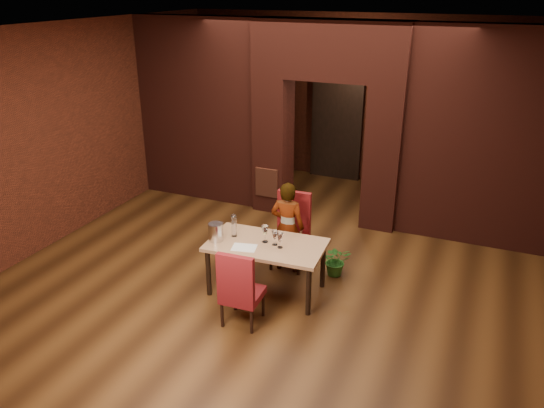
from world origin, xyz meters
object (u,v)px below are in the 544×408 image
Objects in this scene: chair_far at (290,232)px; chair_near at (242,286)px; wine_glass_a at (265,234)px; wine_glass_c at (280,240)px; water_bottle at (234,225)px; wine_bucket at (216,232)px; potted_plant at (336,260)px; person_seated at (287,227)px; wine_glass_b at (275,238)px; dining_table at (266,267)px.

chair_near is (-0.01, -1.46, -0.04)m from chair_far.
chair_near is at bearing -93.67° from chair_far.
chair_far reaches higher than wine_glass_a.
water_bottle reaches higher than wine_glass_c.
wine_bucket reaches higher than wine_glass_c.
potted_plant is (1.17, 0.72, -0.62)m from water_bottle.
wine_bucket is 0.77× the size of water_bottle.
person_seated is 0.81m from potted_plant.
chair_far is 5.41× the size of wine_glass_b.
wine_glass_c is 0.86× the size of wine_bucket.
water_bottle is at bearing -148.64° from potted_plant.
chair_far is at bearing -89.92° from person_seated.
person_seated reaches higher than potted_plant.
chair_far is 0.75m from wine_glass_a.
wine_glass_c reaches higher than potted_plant.
wine_glass_a is at bearing 0.07° from water_bottle.
water_bottle is 1.51m from potted_plant.
dining_table is 0.75m from chair_far.
chair_near is 3.20× the size of water_bottle.
wine_glass_b is at bearing -0.56° from dining_table.
wine_glass_a is at bearing 131.52° from dining_table.
wine_glass_a is 0.74× the size of water_bottle.
wine_bucket is at bearing -128.90° from chair_far.
wine_bucket is (-0.82, -0.13, 0.02)m from wine_glass_c.
potted_plant is at bearing 44.07° from wine_glass_a.
wine_glass_a is 0.62m from wine_bucket.
chair_far reaches higher than wine_bucket.
chair_near is 0.80m from wine_glass_b.
wine_glass_a reaches higher than wine_glass_c.
wine_glass_c is (0.17, -0.67, 0.14)m from person_seated.
person_seated reaches higher than chair_far.
dining_table is 4.84× the size of water_bottle.
wine_glass_b is at bearing -9.40° from wine_glass_a.
water_bottle is at bearing 52.42° from wine_bucket.
chair_far is 4.52× the size of wine_bucket.
wine_glass_a is at bearing 170.60° from wine_glass_b.
wine_glass_c is 0.66× the size of water_bottle.
dining_table is 6.30× the size of wine_bucket.
chair_far is at bearing 96.66° from wine_glass_b.
chair_far is at bearing 85.26° from wine_glass_a.
wine_bucket reaches higher than dining_table.
wine_glass_c is 1.09m from potted_plant.
chair_far is 0.77m from wine_glass_b.
potted_plant is at bearing -2.09° from chair_far.
water_bottle is 0.69× the size of potted_plant.
wine_glass_a is 0.44m from water_bottle.
dining_table is 3.36× the size of potted_plant.
potted_plant is at bearing 34.59° from wine_bucket.
chair_near is at bearing -41.07° from wine_bucket.
wine_bucket is 0.26m from water_bottle.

